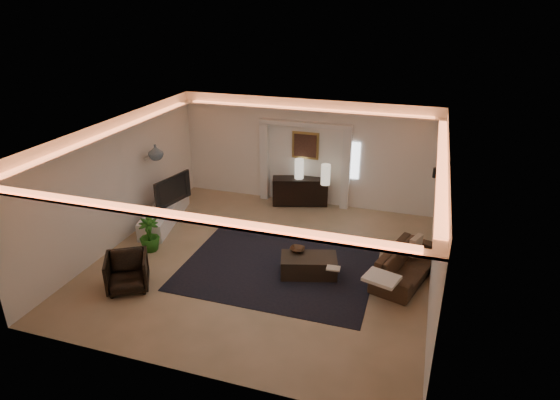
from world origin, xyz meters
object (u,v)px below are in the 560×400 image
(console, at_px, (300,191))
(coffee_table, at_px, (309,266))
(armchair, at_px, (127,272))
(sofa, at_px, (407,264))

(console, bearing_deg, coffee_table, -88.17)
(coffee_table, bearing_deg, console, 92.55)
(coffee_table, relative_size, armchair, 1.43)
(coffee_table, xyz_separation_m, armchair, (-3.27, -1.58, 0.16))
(console, height_order, coffee_table, console)
(console, relative_size, sofa, 0.73)
(sofa, distance_m, coffee_table, 2.02)
(sofa, relative_size, armchair, 2.56)
(coffee_table, bearing_deg, sofa, -0.31)
(sofa, height_order, armchair, armchair)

